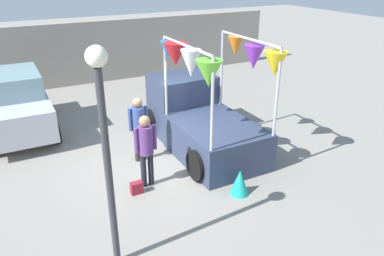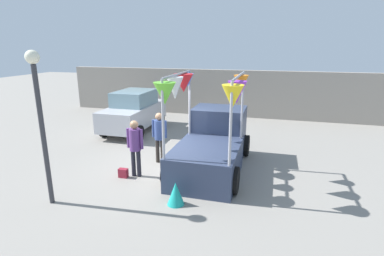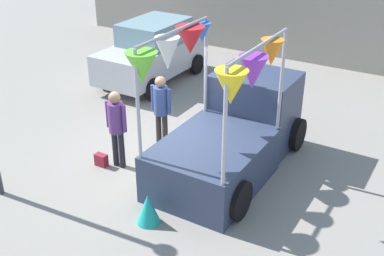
# 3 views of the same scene
# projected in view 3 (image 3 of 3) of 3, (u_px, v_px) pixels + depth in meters

# --- Properties ---
(ground_plane) EXTENTS (60.00, 60.00, 0.00)m
(ground_plane) POSITION_uv_depth(u_px,v_px,m) (164.00, 159.00, 10.92)
(ground_plane) COLOR gray
(vendor_truck) EXTENTS (2.48, 4.15, 3.15)m
(vendor_truck) POSITION_uv_depth(u_px,v_px,m) (234.00, 126.00, 10.33)
(vendor_truck) COLOR #2D3851
(vendor_truck) RESTS_ON ground
(parked_car) EXTENTS (1.88, 4.00, 1.88)m
(parked_car) POSITION_uv_depth(u_px,v_px,m) (153.00, 51.00, 14.89)
(parked_car) COLOR #B7B7BC
(parked_car) RESTS_ON ground
(person_customer) EXTENTS (0.53, 0.34, 1.77)m
(person_customer) POSITION_uv_depth(u_px,v_px,m) (116.00, 122.00, 10.17)
(person_customer) COLOR black
(person_customer) RESTS_ON ground
(person_vendor) EXTENTS (0.53, 0.34, 1.75)m
(person_vendor) POSITION_uv_depth(u_px,v_px,m) (161.00, 105.00, 11.00)
(person_vendor) COLOR #2D2823
(person_vendor) RESTS_ON ground
(handbag) EXTENTS (0.28, 0.16, 0.28)m
(handbag) POSITION_uv_depth(u_px,v_px,m) (101.00, 160.00, 10.61)
(handbag) COLOR maroon
(handbag) RESTS_ON ground
(brick_boundary_wall) EXTENTS (18.00, 0.36, 2.60)m
(brick_boundary_wall) POSITION_uv_depth(u_px,v_px,m) (297.00, 23.00, 16.60)
(brick_boundary_wall) COLOR gray
(brick_boundary_wall) RESTS_ON ground
(folded_kite_bundle_teal) EXTENTS (0.56, 0.56, 0.60)m
(folded_kite_bundle_teal) POSITION_uv_depth(u_px,v_px,m) (148.00, 209.00, 8.75)
(folded_kite_bundle_teal) COLOR teal
(folded_kite_bundle_teal) RESTS_ON ground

